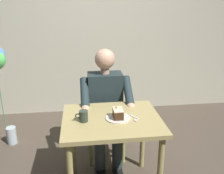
{
  "coord_description": "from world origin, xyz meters",
  "views": [
    {
      "loc": [
        0.25,
        1.94,
        1.71
      ],
      "look_at": [
        -0.02,
        -0.1,
        1.0
      ],
      "focal_mm": 39.96,
      "sensor_mm": 36.0,
      "label": 1
    }
  ],
  "objects_px": {
    "seated_person": "(106,106)",
    "dessert_spoon": "(135,119)",
    "dining_table": "(112,129)",
    "chair": "(105,113)",
    "cake_slice": "(118,113)",
    "coffee_cup": "(83,116)"
  },
  "relations": [
    {
      "from": "dining_table",
      "to": "dessert_spoon",
      "type": "bearing_deg",
      "value": 167.25
    },
    {
      "from": "dining_table",
      "to": "cake_slice",
      "type": "relative_size",
      "value": 6.7
    },
    {
      "from": "seated_person",
      "to": "dessert_spoon",
      "type": "relative_size",
      "value": 9.03
    },
    {
      "from": "coffee_cup",
      "to": "seated_person",
      "type": "bearing_deg",
      "value": -115.88
    },
    {
      "from": "chair",
      "to": "dessert_spoon",
      "type": "bearing_deg",
      "value": 105.74
    },
    {
      "from": "dining_table",
      "to": "coffee_cup",
      "type": "relative_size",
      "value": 7.84
    },
    {
      "from": "chair",
      "to": "coffee_cup",
      "type": "distance_m",
      "value": 0.78
    },
    {
      "from": "seated_person",
      "to": "cake_slice",
      "type": "height_order",
      "value": "seated_person"
    },
    {
      "from": "chair",
      "to": "cake_slice",
      "type": "relative_size",
      "value": 7.06
    },
    {
      "from": "cake_slice",
      "to": "chair",
      "type": "bearing_deg",
      "value": -85.44
    },
    {
      "from": "chair",
      "to": "seated_person",
      "type": "xyz_separation_m",
      "value": [
        -0.0,
        0.17,
        0.16
      ]
    },
    {
      "from": "coffee_cup",
      "to": "dessert_spoon",
      "type": "height_order",
      "value": "coffee_cup"
    },
    {
      "from": "dining_table",
      "to": "cake_slice",
      "type": "bearing_deg",
      "value": 161.48
    },
    {
      "from": "dining_table",
      "to": "dessert_spoon",
      "type": "relative_size",
      "value": 6.15
    },
    {
      "from": "chair",
      "to": "cake_slice",
      "type": "xyz_separation_m",
      "value": [
        -0.05,
        0.66,
        0.3
      ]
    },
    {
      "from": "coffee_cup",
      "to": "chair",
      "type": "bearing_deg",
      "value": -109.89
    },
    {
      "from": "seated_person",
      "to": "cake_slice",
      "type": "bearing_deg",
      "value": 96.14
    },
    {
      "from": "coffee_cup",
      "to": "dessert_spoon",
      "type": "xyz_separation_m",
      "value": [
        -0.44,
        0.01,
        -0.05
      ]
    },
    {
      "from": "dining_table",
      "to": "cake_slice",
      "type": "xyz_separation_m",
      "value": [
        -0.05,
        0.02,
        0.16
      ]
    },
    {
      "from": "seated_person",
      "to": "coffee_cup",
      "type": "xyz_separation_m",
      "value": [
        0.24,
        0.5,
        0.15
      ]
    },
    {
      "from": "cake_slice",
      "to": "dining_table",
      "type": "bearing_deg",
      "value": -18.52
    },
    {
      "from": "dining_table",
      "to": "chair",
      "type": "bearing_deg",
      "value": -90.0
    }
  ]
}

